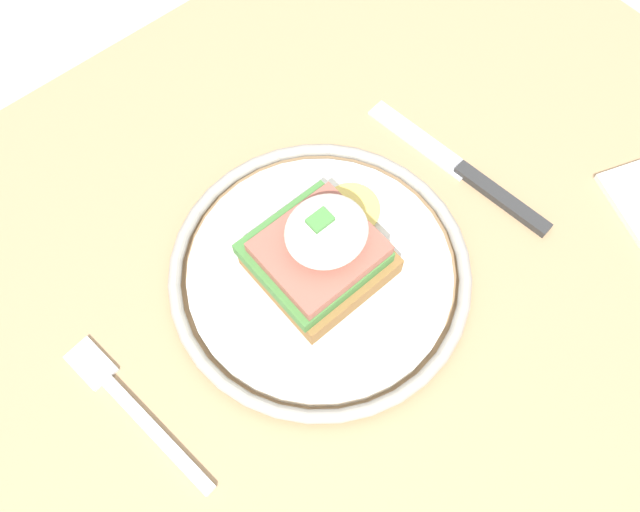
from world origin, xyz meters
The scene contains 6 objects.
ground_plane centered at (0.00, 0.00, 0.00)m, with size 6.00×6.00×0.00m, color #B2ADA3.
dining_table centered at (0.00, 0.00, 0.63)m, with size 0.84×0.71×0.77m.
plate centered at (0.01, 0.05, 0.78)m, with size 0.23×0.23×0.02m.
sandwich centered at (0.01, 0.05, 0.82)m, with size 0.12×0.09×0.08m.
fork centered at (-0.16, 0.06, 0.78)m, with size 0.03×0.15×0.00m.
knife centered at (0.16, 0.04, 0.78)m, with size 0.03×0.18×0.01m.
Camera 1 is at (-0.12, -0.09, 1.22)m, focal length 35.00 mm.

